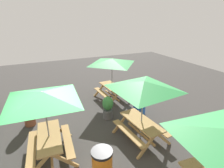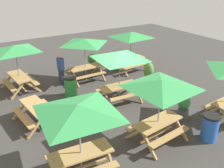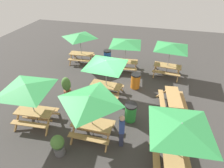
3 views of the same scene
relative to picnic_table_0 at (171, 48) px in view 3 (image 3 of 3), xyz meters
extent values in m
plane|color=#3D3A38|center=(-3.10, -3.17, -1.99)|extent=(27.84, 27.84, 0.00)
cube|color=tan|center=(0.00, 0.00, -1.25)|extent=(1.86, 0.86, 0.05)
cube|color=tan|center=(-0.05, -0.55, -1.54)|extent=(1.82, 0.43, 0.04)
cube|color=tan|center=(0.05, 0.55, -1.54)|extent=(1.82, 0.43, 0.04)
cube|color=tan|center=(-0.81, -0.29, -1.62)|extent=(0.13, 0.80, 0.81)
cube|color=tan|center=(-0.74, 0.44, -1.62)|extent=(0.13, 0.80, 0.81)
cube|color=tan|center=(0.74, -0.44, -1.62)|extent=(0.13, 0.80, 0.81)
cube|color=tan|center=(0.81, 0.29, -1.62)|extent=(0.13, 0.80, 0.81)
cube|color=tan|center=(0.00, 0.00, -1.77)|extent=(1.56, 0.21, 0.06)
cylinder|color=gray|center=(0.00, 0.00, -0.84)|extent=(0.04, 0.04, 2.30)
pyramid|color=green|center=(0.00, 0.00, 0.17)|extent=(2.82, 2.82, 0.28)
cube|color=tan|center=(-6.42, 0.33, -1.25)|extent=(1.85, 0.83, 0.05)
cube|color=tan|center=(-6.38, -0.22, -1.54)|extent=(1.81, 0.39, 0.04)
cube|color=tan|center=(-6.46, 0.87, -1.54)|extent=(1.81, 0.39, 0.04)
cube|color=tan|center=(-7.17, -0.10, -1.62)|extent=(0.12, 0.80, 0.81)
cube|color=tan|center=(-7.22, 0.63, -1.62)|extent=(0.12, 0.80, 0.81)
cube|color=tan|center=(-5.62, 0.02, -1.62)|extent=(0.12, 0.80, 0.81)
cube|color=tan|center=(-5.67, 0.75, -1.62)|extent=(0.12, 0.80, 0.81)
cube|color=tan|center=(-6.42, 0.33, -1.77)|extent=(1.56, 0.18, 0.06)
cylinder|color=gray|center=(-6.42, 0.33, -0.84)|extent=(0.04, 0.04, 2.30)
pyramid|color=green|center=(-6.42, 0.33, 0.17)|extent=(2.14, 2.14, 0.28)
cube|color=tan|center=(-2.93, -0.08, -1.25)|extent=(1.86, 0.87, 0.05)
cube|color=tan|center=(-2.88, -0.63, -1.54)|extent=(1.82, 0.43, 0.04)
cube|color=tan|center=(-2.99, 0.47, -1.54)|extent=(1.82, 0.43, 0.04)
cube|color=tan|center=(-3.68, -0.52, -1.62)|extent=(0.14, 0.80, 0.81)
cube|color=tan|center=(-3.75, 0.21, -1.62)|extent=(0.14, 0.80, 0.81)
cube|color=tan|center=(-2.12, -0.37, -1.62)|extent=(0.14, 0.80, 0.81)
cube|color=tan|center=(-2.19, 0.36, -1.62)|extent=(0.14, 0.80, 0.81)
cube|color=tan|center=(-2.93, -0.08, -1.77)|extent=(1.56, 0.22, 0.06)
cylinder|color=gray|center=(-2.93, -0.08, -0.84)|extent=(0.04, 0.04, 2.30)
pyramid|color=green|center=(-2.93, -0.08, 0.17)|extent=(2.82, 2.82, 0.28)
cube|color=tan|center=(0.14, -6.78, -1.25)|extent=(0.87, 1.86, 0.05)
cube|color=tan|center=(0.69, -6.72, -1.54)|extent=(0.43, 1.82, 0.04)
cube|color=tan|center=(-0.41, -6.83, -1.54)|extent=(0.43, 1.82, 0.04)
cube|color=tan|center=(0.43, -5.97, -1.62)|extent=(0.80, 0.14, 0.81)
cube|color=tan|center=(-0.30, -6.03, -1.62)|extent=(0.80, 0.14, 0.81)
cube|color=tan|center=(0.14, -6.78, -1.77)|extent=(0.22, 1.56, 0.06)
cylinder|color=gray|center=(0.14, -6.78, -0.84)|extent=(0.04, 0.04, 2.30)
pyramid|color=green|center=(0.14, -6.78, 0.17)|extent=(2.82, 2.82, 0.28)
cube|color=tan|center=(-3.21, -6.21, -1.25)|extent=(1.81, 0.72, 0.05)
cube|color=tan|center=(-3.20, -6.76, -1.54)|extent=(1.80, 0.28, 0.04)
cube|color=tan|center=(-3.21, -5.66, -1.54)|extent=(1.80, 0.28, 0.04)
cube|color=tan|center=(-3.98, -6.58, -1.62)|extent=(0.07, 0.80, 0.81)
cube|color=tan|center=(-3.99, -5.85, -1.62)|extent=(0.07, 0.80, 0.81)
cube|color=tan|center=(-2.42, -6.56, -1.62)|extent=(0.07, 0.80, 0.81)
cube|color=tan|center=(-2.43, -5.83, -1.62)|extent=(0.07, 0.80, 0.81)
cube|color=tan|center=(-3.21, -6.21, -1.77)|extent=(1.56, 0.09, 0.06)
cylinder|color=gray|center=(-3.21, -6.21, -0.84)|extent=(0.04, 0.04, 2.30)
pyramid|color=green|center=(-3.21, -6.21, 0.17)|extent=(2.02, 2.02, 0.28)
cube|color=tan|center=(-6.11, -6.14, -1.25)|extent=(1.85, 0.84, 0.05)
cube|color=tan|center=(-6.07, -6.69, -1.54)|extent=(1.82, 0.41, 0.04)
cube|color=tan|center=(-6.16, -5.59, -1.54)|extent=(1.82, 0.41, 0.04)
cube|color=tan|center=(-6.86, -6.57, -1.62)|extent=(0.13, 0.80, 0.81)
cube|color=tan|center=(-6.92, -5.84, -1.62)|extent=(0.13, 0.80, 0.81)
cube|color=tan|center=(-5.30, -6.44, -1.62)|extent=(0.13, 0.80, 0.81)
cube|color=tan|center=(-5.36, -5.71, -1.62)|extent=(0.13, 0.80, 0.81)
cube|color=tan|center=(-6.11, -6.14, -1.77)|extent=(1.56, 0.20, 0.06)
cylinder|color=gray|center=(-6.11, -6.14, -0.84)|extent=(0.04, 0.04, 2.30)
pyramid|color=green|center=(-6.11, -6.14, 0.17)|extent=(2.82, 2.82, 0.28)
cube|color=tan|center=(0.29, -3.37, -1.25)|extent=(0.90, 1.87, 0.05)
cube|color=tan|center=(0.84, -3.30, -1.54)|extent=(0.46, 1.82, 0.04)
cube|color=tan|center=(-0.26, -3.43, -1.54)|extent=(0.46, 1.82, 0.04)
cube|color=tan|center=(0.74, -4.10, -1.62)|extent=(0.80, 0.15, 0.81)
cube|color=tan|center=(0.01, -4.18, -1.62)|extent=(0.80, 0.15, 0.81)
cube|color=tan|center=(0.56, -2.55, -1.62)|extent=(0.80, 0.15, 0.81)
cube|color=tan|center=(-0.16, -2.63, -1.62)|extent=(0.80, 0.15, 0.81)
cube|color=tan|center=(0.29, -3.37, -1.77)|extent=(0.25, 1.56, 0.06)
cube|color=tan|center=(-3.42, -3.22, -1.25)|extent=(1.84, 0.82, 0.05)
cube|color=tan|center=(-3.46, -3.77, -1.54)|extent=(1.81, 0.38, 0.04)
cube|color=tan|center=(-3.38, -2.67, -1.54)|extent=(1.81, 0.38, 0.04)
cube|color=tan|center=(-4.22, -3.54, -1.62)|extent=(0.11, 0.80, 0.81)
cube|color=tan|center=(-4.17, -2.81, -1.62)|extent=(0.11, 0.80, 0.81)
cube|color=tan|center=(-2.66, -3.64, -1.62)|extent=(0.11, 0.80, 0.81)
cube|color=tan|center=(-2.62, -2.91, -1.62)|extent=(0.11, 0.80, 0.81)
cube|color=tan|center=(-3.42, -3.22, -1.77)|extent=(1.56, 0.17, 0.06)
cylinder|color=gray|center=(-3.42, -3.22, -0.84)|extent=(0.04, 0.04, 2.30)
pyramid|color=green|center=(-3.42, -3.22, 0.17)|extent=(2.82, 2.82, 0.28)
cylinder|color=blue|center=(-4.50, 0.86, -1.54)|extent=(0.56, 0.56, 0.90)
cylinder|color=black|center=(-4.50, 0.86, -1.05)|extent=(0.59, 0.59, 0.08)
cylinder|color=green|center=(-1.73, -4.83, -1.54)|extent=(0.56, 0.56, 0.90)
cylinder|color=black|center=(-1.73, -4.83, -1.05)|extent=(0.59, 0.59, 0.08)
cylinder|color=orange|center=(-1.88, -2.02, -1.54)|extent=(0.56, 0.56, 0.90)
cylinder|color=black|center=(-1.88, -2.02, -1.05)|extent=(0.59, 0.59, 0.08)
cylinder|color=#59595B|center=(-4.77, -0.63, -1.79)|extent=(0.44, 0.44, 0.40)
ellipsoid|color=#3D8C42|center=(-4.77, -0.63, -1.27)|extent=(0.48, 0.48, 0.64)
cylinder|color=#59595B|center=(-4.22, -7.42, -1.79)|extent=(0.44, 0.44, 0.40)
ellipsoid|color=#4C7F38|center=(-4.22, -7.42, -1.29)|extent=(0.54, 0.54, 0.60)
cylinder|color=#935138|center=(-5.61, -3.84, -1.79)|extent=(0.44, 0.44, 0.40)
ellipsoid|color=#4C7F38|center=(-5.61, -3.84, -1.16)|extent=(0.51, 0.51, 0.86)
cube|color=#2D334C|center=(-1.87, -6.35, -1.56)|extent=(0.23, 0.31, 0.85)
cube|color=#334C99|center=(-1.87, -6.35, -0.84)|extent=(0.29, 0.40, 0.60)
sphere|color=tan|center=(-1.87, -6.35, -0.43)|extent=(0.22, 0.22, 0.22)
camera|label=1|loc=(1.55, -3.28, 2.31)|focal=28.00mm
camera|label=2|loc=(2.21, 5.25, 3.41)|focal=40.00mm
camera|label=3|loc=(-1.07, -11.06, 4.52)|focal=28.00mm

